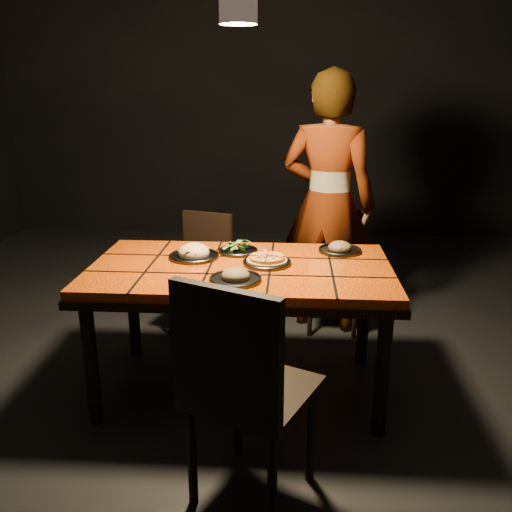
# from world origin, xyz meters

# --- Properties ---
(room_shell) EXTENTS (6.04, 7.04, 3.08)m
(room_shell) POSITION_xyz_m (0.00, 0.00, 1.50)
(room_shell) COLOR black
(room_shell) RESTS_ON ground
(dining_table) EXTENTS (1.62, 0.92, 0.75)m
(dining_table) POSITION_xyz_m (0.00, 0.00, 0.67)
(dining_table) COLOR #F05207
(dining_table) RESTS_ON ground
(chair_near) EXTENTS (0.60, 0.60, 1.00)m
(chair_near) POSITION_xyz_m (0.09, -0.90, 0.57)
(chair_near) COLOR black
(chair_near) RESTS_ON ground
(chair_far_left) EXTENTS (0.46, 0.46, 0.82)m
(chair_far_left) POSITION_xyz_m (-0.35, 0.86, 0.47)
(chair_far_left) COLOR black
(chair_far_left) RESTS_ON ground
(chair_far_right) EXTENTS (0.40, 0.40, 0.83)m
(chair_far_right) POSITION_xyz_m (0.58, 0.95, 0.48)
(chair_far_right) COLOR black
(chair_far_right) RESTS_ON ground
(diner) EXTENTS (0.75, 0.60, 1.79)m
(diner) POSITION_xyz_m (0.51, 0.95, 0.89)
(diner) COLOR brown
(diner) RESTS_ON ground
(pendant_lamp) EXTENTS (0.18, 0.18, 1.06)m
(pendant_lamp) POSITION_xyz_m (0.00, 0.00, 2.02)
(pendant_lamp) COLOR black
(pendant_lamp) RESTS_ON room_shell
(plate_pizza) EXTENTS (0.26, 0.26, 0.04)m
(plate_pizza) POSITION_xyz_m (0.14, 0.03, 0.77)
(plate_pizza) COLOR #393A3E
(plate_pizza) RESTS_ON dining_table
(plate_pasta) EXTENTS (0.28, 0.28, 0.09)m
(plate_pasta) POSITION_xyz_m (-0.27, 0.12, 0.77)
(plate_pasta) COLOR #393A3E
(plate_pasta) RESTS_ON dining_table
(plate_salad) EXTENTS (0.23, 0.23, 0.07)m
(plate_salad) POSITION_xyz_m (-0.04, 0.23, 0.78)
(plate_salad) COLOR #393A3E
(plate_salad) RESTS_ON dining_table
(plate_mushroom_a) EXTENTS (0.26, 0.26, 0.08)m
(plate_mushroom_a) POSITION_xyz_m (-0.00, -0.24, 0.77)
(plate_mushroom_a) COLOR #393A3E
(plate_mushroom_a) RESTS_ON dining_table
(plate_mushroom_b) EXTENTS (0.25, 0.25, 0.08)m
(plate_mushroom_b) POSITION_xyz_m (0.55, 0.29, 0.77)
(plate_mushroom_b) COLOR #393A3E
(plate_mushroom_b) RESTS_ON dining_table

